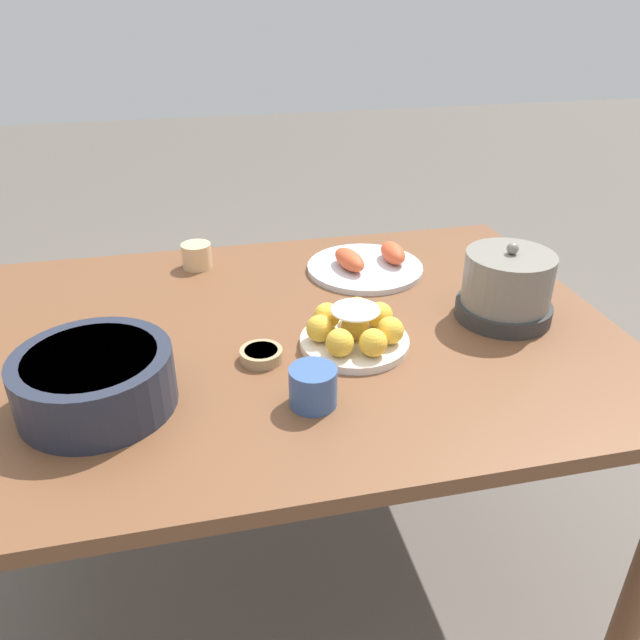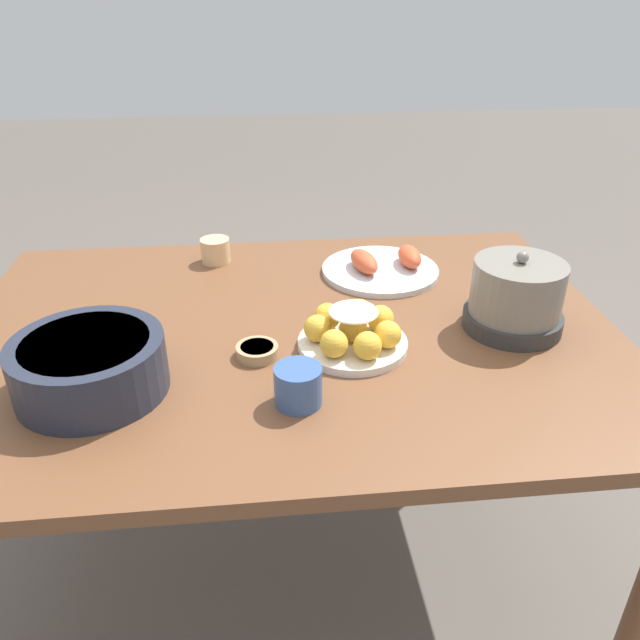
{
  "view_description": "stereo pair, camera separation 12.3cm",
  "coord_description": "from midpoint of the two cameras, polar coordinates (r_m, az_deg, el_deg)",
  "views": [
    {
      "loc": [
        0.17,
        1.09,
        1.35
      ],
      "look_at": [
        -0.06,
        0.04,
        0.76
      ],
      "focal_mm": 35.0,
      "sensor_mm": 36.0,
      "label": 1
    },
    {
      "loc": [
        0.05,
        1.11,
        1.35
      ],
      "look_at": [
        -0.06,
        0.04,
        0.76
      ],
      "focal_mm": 35.0,
      "sensor_mm": 36.0,
      "label": 2
    }
  ],
  "objects": [
    {
      "name": "dining_table",
      "position": [
        1.32,
        -0.09,
        -4.13
      ],
      "size": [
        1.34,
        0.96,
        0.72
      ],
      "color": "brown",
      "rests_on": "ground_plane"
    },
    {
      "name": "serving_bowl",
      "position": [
        1.12,
        -17.44,
        -4.0
      ],
      "size": [
        0.26,
        0.26,
        0.1
      ],
      "color": "#232838",
      "rests_on": "dining_table"
    },
    {
      "name": "cup_near",
      "position": [
        1.58,
        -7.36,
        6.27
      ],
      "size": [
        0.07,
        0.07,
        0.06
      ],
      "color": "#DBB27F",
      "rests_on": "dining_table"
    },
    {
      "name": "sauce_bowl",
      "position": [
        1.18,
        -2.82,
        -2.9
      ],
      "size": [
        0.08,
        0.08,
        0.02
      ],
      "color": "tan",
      "rests_on": "dining_table"
    },
    {
      "name": "seafood_platter",
      "position": [
        1.53,
        7.99,
        4.78
      ],
      "size": [
        0.28,
        0.28,
        0.06
      ],
      "color": "silver",
      "rests_on": "dining_table"
    },
    {
      "name": "cup_far",
      "position": [
        1.04,
        1.26,
        -6.14
      ],
      "size": [
        0.08,
        0.08,
        0.07
      ],
      "color": "#38568E",
      "rests_on": "dining_table"
    },
    {
      "name": "ground_plane",
      "position": [
        1.75,
        -0.08,
        -21.64
      ],
      "size": [
        12.0,
        12.0,
        0.0
      ],
      "primitive_type": "plane",
      "color": "#5B544C"
    },
    {
      "name": "cake_plate",
      "position": [
        1.2,
        5.96,
        -1.21
      ],
      "size": [
        0.21,
        0.21,
        0.09
      ],
      "color": "silver",
      "rests_on": "dining_table"
    },
    {
      "name": "warming_pot",
      "position": [
        1.33,
        20.03,
        1.9
      ],
      "size": [
        0.2,
        0.2,
        0.17
      ],
      "color": "#2D2D2D",
      "rests_on": "dining_table"
    }
  ]
}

